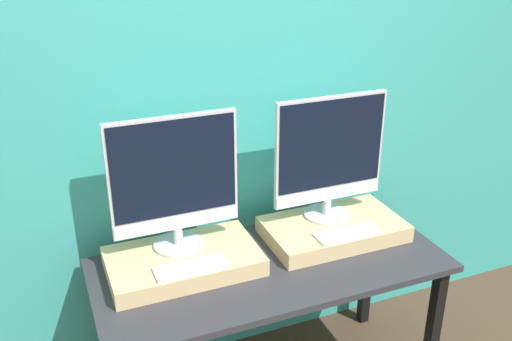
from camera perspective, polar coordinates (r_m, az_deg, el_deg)
The scene contains 8 objects.
wall_back at distance 2.60m, azimuth -2.05°, elevation 6.14°, with size 8.00×0.04×2.60m.
workbench at distance 2.55m, azimuth 1.43°, elevation -10.71°, with size 1.52×0.68×0.73m.
wooden_riser_left at distance 2.46m, azimuth -7.26°, elevation -8.98°, with size 0.63×0.38×0.08m.
monitor_left at distance 2.35m, azimuth -8.15°, elevation -0.99°, with size 0.54×0.21×0.59m.
keyboard_left at distance 2.34m, azimuth -6.49°, elevation -9.60°, with size 0.30×0.11×0.01m.
wooden_riser_right at distance 2.70m, azimuth 7.72°, elevation -5.82°, with size 0.63×0.38×0.08m.
monitor_right at distance 2.60m, azimuth 7.40°, elevation 1.54°, with size 0.54×0.21×0.59m.
keyboard_right at distance 2.59m, azimuth 9.13°, elevation -6.19°, with size 0.30×0.11×0.01m.
Camera 1 is at (-0.85, -1.58, 2.10)m, focal length 40.00 mm.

